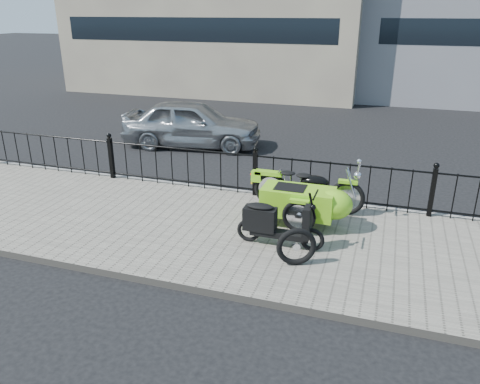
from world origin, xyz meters
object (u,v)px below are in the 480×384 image
(sedan_car, at_px, (192,123))
(motorcycle_sidecar, at_px, (309,199))
(spare_tire, at_px, (296,247))
(scooter, at_px, (274,224))

(sedan_car, bearing_deg, motorcycle_sidecar, -144.60)
(motorcycle_sidecar, height_order, sedan_car, sedan_car)
(spare_tire, bearing_deg, sedan_car, 125.84)
(spare_tire, height_order, sedan_car, sedan_car)
(sedan_car, bearing_deg, spare_tire, -152.31)
(motorcycle_sidecar, bearing_deg, spare_tire, -86.37)
(motorcycle_sidecar, bearing_deg, sedan_car, 133.55)
(spare_tire, distance_m, sedan_car, 7.55)
(scooter, height_order, sedan_car, sedan_car)
(motorcycle_sidecar, relative_size, sedan_car, 0.56)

